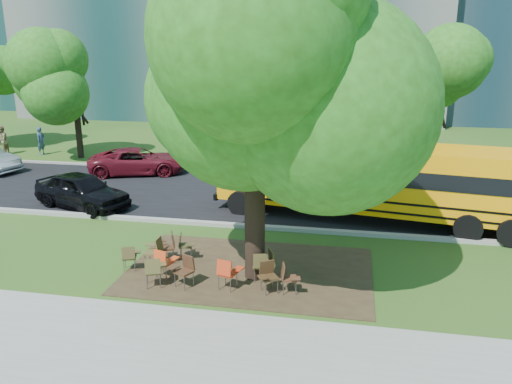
% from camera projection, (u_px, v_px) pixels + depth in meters
% --- Properties ---
extents(ground, '(160.00, 160.00, 0.00)m').
position_uv_depth(ground, '(221.00, 261.00, 15.16)').
color(ground, '#244816').
rests_on(ground, ground).
extents(sidewalk, '(60.00, 4.00, 0.04)m').
position_uv_depth(sidewalk, '(160.00, 356.00, 10.44)').
color(sidewalk, gray).
rests_on(sidewalk, ground).
extents(dirt_patch, '(7.00, 4.50, 0.03)m').
position_uv_depth(dirt_patch, '(250.00, 270.00, 14.51)').
color(dirt_patch, '#382819').
rests_on(dirt_patch, ground).
extents(asphalt_road, '(80.00, 8.00, 0.04)m').
position_uv_depth(asphalt_road, '(262.00, 196.00, 21.77)').
color(asphalt_road, black).
rests_on(asphalt_road, ground).
extents(kerb_near, '(80.00, 0.25, 0.14)m').
position_uv_depth(kerb_near, '(242.00, 226.00, 17.98)').
color(kerb_near, gray).
rests_on(kerb_near, ground).
extents(kerb_far, '(80.00, 0.25, 0.14)m').
position_uv_depth(kerb_far, '(276.00, 173.00, 25.62)').
color(kerb_far, gray).
rests_on(kerb_far, ground).
extents(bg_tree_0, '(5.20, 5.20, 7.18)m').
position_uv_depth(bg_tree_0, '(73.00, 79.00, 28.35)').
color(bg_tree_0, black).
rests_on(bg_tree_0, ground).
extents(bg_tree_2, '(4.80, 4.80, 6.62)m').
position_uv_depth(bg_tree_2, '(207.00, 83.00, 30.01)').
color(bg_tree_2, black).
rests_on(bg_tree_2, ground).
extents(bg_tree_3, '(5.60, 5.60, 7.84)m').
position_uv_depth(bg_tree_3, '(440.00, 73.00, 25.54)').
color(bg_tree_3, black).
rests_on(bg_tree_3, ground).
extents(main_tree, '(7.20, 7.20, 9.38)m').
position_uv_depth(main_tree, '(255.00, 67.00, 12.49)').
color(main_tree, black).
rests_on(main_tree, ground).
extents(school_bus, '(11.91, 4.33, 2.86)m').
position_uv_depth(school_bus, '(386.00, 178.00, 18.26)').
color(school_bus, '#FF9F08').
rests_on(school_bus, ground).
extents(chair_0, '(0.54, 0.59, 0.79)m').
position_uv_depth(chair_0, '(130.00, 255.00, 14.36)').
color(chair_0, '#4C4021').
rests_on(chair_0, ground).
extents(chair_1, '(0.67, 0.52, 0.87)m').
position_uv_depth(chair_1, '(164.00, 260.00, 13.88)').
color(chair_1, '#D94217').
rests_on(chair_1, ground).
extents(chair_2, '(0.61, 0.69, 0.89)m').
position_uv_depth(chair_2, '(154.00, 269.00, 13.31)').
color(chair_2, brown).
rests_on(chair_2, ground).
extents(chair_3, '(0.73, 0.58, 0.89)m').
position_uv_depth(chair_3, '(184.00, 268.00, 13.39)').
color(chair_3, '#452918').
rests_on(chair_3, ground).
extents(chair_4, '(0.70, 0.54, 0.91)m').
position_uv_depth(chair_4, '(228.00, 271.00, 13.16)').
color(chair_4, red).
rests_on(chair_4, ground).
extents(chair_5, '(0.58, 0.72, 0.86)m').
position_uv_depth(chair_5, '(268.00, 274.00, 13.06)').
color(chair_5, '#422C17').
rests_on(chair_5, ground).
extents(chair_6, '(0.72, 0.61, 0.90)m').
position_uv_depth(chair_6, '(267.00, 262.00, 13.76)').
color(chair_6, '#49441F').
rests_on(chair_6, ground).
extents(chair_7, '(0.58, 0.56, 0.82)m').
position_uv_depth(chair_7, '(288.00, 276.00, 13.00)').
color(chair_7, '#512E1D').
rests_on(chair_7, ground).
extents(chair_8, '(0.57, 0.62, 0.95)m').
position_uv_depth(chair_8, '(155.00, 249.00, 14.54)').
color(chair_8, brown).
rests_on(chair_8, ground).
extents(chair_9, '(0.73, 0.64, 0.94)m').
position_uv_depth(chair_9, '(168.00, 244.00, 14.94)').
color(chair_9, '#422817').
rests_on(chair_9, ground).
extents(chair_10, '(0.59, 0.56, 0.82)m').
position_uv_depth(chair_10, '(184.00, 243.00, 15.19)').
color(chair_10, '#413B1C').
rests_on(chair_10, ground).
extents(chair_11, '(0.59, 0.63, 0.87)m').
position_uv_depth(chair_11, '(261.00, 263.00, 13.69)').
color(chair_11, '#4A4120').
rests_on(chair_11, ground).
extents(black_car, '(4.58, 3.04, 1.45)m').
position_uv_depth(black_car, '(82.00, 190.00, 20.07)').
color(black_car, black).
rests_on(black_car, ground).
extents(bg_car_red, '(5.30, 3.66, 1.35)m').
position_uv_depth(bg_car_red, '(138.00, 161.00, 25.53)').
color(bg_car_red, '#570E19').
rests_on(bg_car_red, ground).
extents(pedestrian_a, '(0.46, 0.65, 1.70)m').
position_uv_depth(pedestrian_a, '(41.00, 141.00, 30.21)').
color(pedestrian_a, '#31486F').
rests_on(pedestrian_a, ground).
extents(pedestrian_b, '(0.83, 0.97, 1.76)m').
position_uv_depth(pedestrian_b, '(2.00, 140.00, 30.21)').
color(pedestrian_b, '#8C7254').
rests_on(pedestrian_b, ground).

